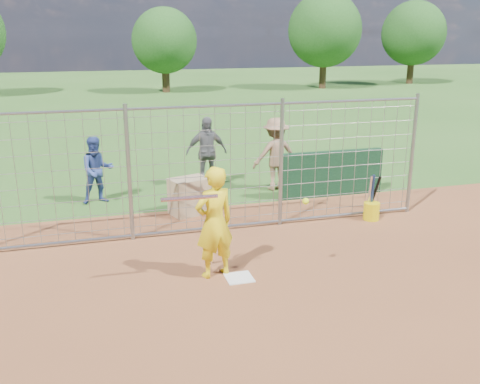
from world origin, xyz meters
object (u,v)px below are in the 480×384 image
object	(u,v)px
bucket_with_bats	(371,209)
equipment_bin	(189,196)
bystander_c	(276,154)
batter	(214,222)
bystander_b	(206,152)
bystander_a	(97,170)

from	to	relation	value
bucket_with_bats	equipment_bin	bearing A→B (deg)	158.26
bystander_c	bucket_with_bats	bearing A→B (deg)	109.58
batter	bystander_b	xyz separation A→B (m)	(1.02, 5.18, -0.01)
equipment_bin	bucket_with_bats	world-z (taller)	bucket_with_bats
bystander_c	equipment_bin	xyz separation A→B (m)	(-2.44, -1.28, -0.51)
bystander_b	bystander_c	size ratio (longest dim) A/B	1.00
batter	bystander_a	world-z (taller)	batter
bystander_c	bucket_with_bats	world-z (taller)	bystander_c
bystander_c	bucket_with_bats	size ratio (longest dim) A/B	1.86
batter	equipment_bin	xyz separation A→B (m)	(0.19, 3.18, -0.52)
batter	bucket_with_bats	distance (m)	4.25
batter	bystander_a	size ratio (longest dim) A/B	1.18
bystander_a	equipment_bin	world-z (taller)	bystander_a
bystander_c	bucket_with_bats	xyz separation A→B (m)	(1.19, -2.73, -0.66)
batter	bucket_with_bats	xyz separation A→B (m)	(3.82, 1.73, -0.67)
bystander_a	bucket_with_bats	xyz separation A→B (m)	(5.51, -2.81, -0.53)
bystander_b	bystander_c	bearing A→B (deg)	-26.86
batter	bystander_c	distance (m)	5.18
bystander_a	bucket_with_bats	distance (m)	6.21
bucket_with_bats	bystander_c	bearing A→B (deg)	113.63
bucket_with_bats	bystander_a	bearing A→B (deg)	152.95
batter	bystander_c	bearing A→B (deg)	-136.50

